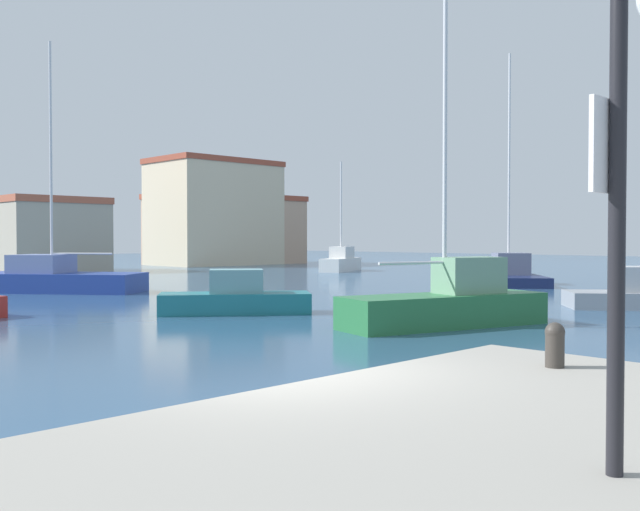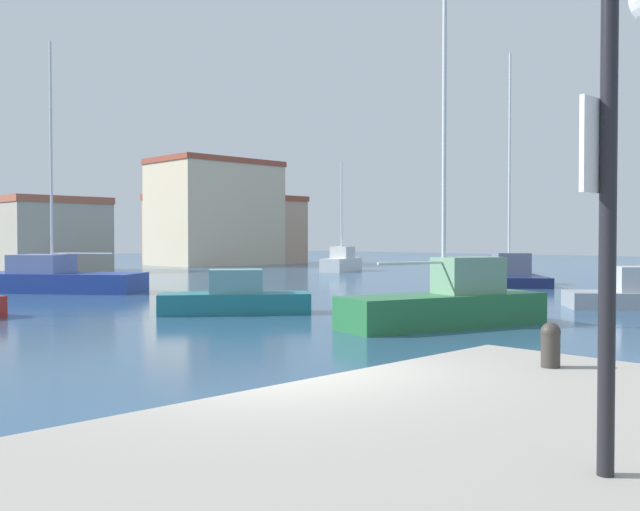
{
  "view_description": "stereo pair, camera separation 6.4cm",
  "coord_description": "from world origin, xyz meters",
  "px_view_note": "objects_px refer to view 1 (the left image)",
  "views": [
    {
      "loc": [
        -5.02,
        -5.78,
        2.47
      ],
      "look_at": [
        16.56,
        16.3,
        1.73
      ],
      "focal_mm": 39.81,
      "sensor_mm": 36.0,
      "label": 1
    },
    {
      "loc": [
        -4.97,
        -5.82,
        2.47
      ],
      "look_at": [
        16.56,
        16.3,
        1.73
      ],
      "focal_mm": 39.81,
      "sensor_mm": 36.0,
      "label": 2
    }
  ],
  "objects_px": {
    "sailboat_blue_center_channel": "(50,278)",
    "sailboat_white_distant_north": "(341,261)",
    "motorboat_teal_distant_east": "(235,298)",
    "lamppost": "(619,13)",
    "sailboat_green_far_right": "(449,302)",
    "sailboat_navy_behind_lamppost": "(509,274)",
    "mooring_bollard": "(555,343)"
  },
  "relations": [
    {
      "from": "sailboat_green_far_right",
      "to": "motorboat_teal_distant_east",
      "type": "bearing_deg",
      "value": 108.06
    },
    {
      "from": "sailboat_blue_center_channel",
      "to": "motorboat_teal_distant_east",
      "type": "bearing_deg",
      "value": -88.69
    },
    {
      "from": "mooring_bollard",
      "to": "sailboat_green_far_right",
      "type": "distance_m",
      "value": 12.24
    },
    {
      "from": "sailboat_green_far_right",
      "to": "motorboat_teal_distant_east",
      "type": "distance_m",
      "value": 7.24
    },
    {
      "from": "lamppost",
      "to": "sailboat_green_far_right",
      "type": "height_order",
      "value": "sailboat_green_far_right"
    },
    {
      "from": "sailboat_blue_center_channel",
      "to": "sailboat_green_far_right",
      "type": "distance_m",
      "value": 20.62
    },
    {
      "from": "lamppost",
      "to": "sailboat_navy_behind_lamppost",
      "type": "relative_size",
      "value": 0.33
    },
    {
      "from": "sailboat_navy_behind_lamppost",
      "to": "motorboat_teal_distant_east",
      "type": "xyz_separation_m",
      "value": [
        -20.24,
        -1.9,
        -0.04
      ]
    },
    {
      "from": "mooring_bollard",
      "to": "sailboat_blue_center_channel",
      "type": "bearing_deg",
      "value": 76.72
    },
    {
      "from": "lamppost",
      "to": "sailboat_white_distant_north",
      "type": "relative_size",
      "value": 0.5
    },
    {
      "from": "sailboat_white_distant_north",
      "to": "sailboat_navy_behind_lamppost",
      "type": "distance_m",
      "value": 17.25
    },
    {
      "from": "lamppost",
      "to": "mooring_bollard",
      "type": "distance_m",
      "value": 4.39
    },
    {
      "from": "mooring_bollard",
      "to": "lamppost",
      "type": "bearing_deg",
      "value": -147.38
    },
    {
      "from": "lamppost",
      "to": "sailboat_white_distant_north",
      "type": "xyz_separation_m",
      "value": [
        34.44,
        35.46,
        -3.05
      ]
    },
    {
      "from": "mooring_bollard",
      "to": "sailboat_white_distant_north",
      "type": "relative_size",
      "value": 0.06
    },
    {
      "from": "sailboat_green_far_right",
      "to": "sailboat_navy_behind_lamppost",
      "type": "height_order",
      "value": "sailboat_navy_behind_lamppost"
    },
    {
      "from": "mooring_bollard",
      "to": "sailboat_white_distant_north",
      "type": "xyz_separation_m",
      "value": [
        31.38,
        33.5,
        -0.58
      ]
    },
    {
      "from": "sailboat_blue_center_channel",
      "to": "sailboat_white_distant_north",
      "type": "height_order",
      "value": "sailboat_blue_center_channel"
    },
    {
      "from": "lamppost",
      "to": "sailboat_blue_center_channel",
      "type": "relative_size",
      "value": 0.36
    },
    {
      "from": "sailboat_green_far_right",
      "to": "sailboat_navy_behind_lamppost",
      "type": "bearing_deg",
      "value": 26.01
    },
    {
      "from": "lamppost",
      "to": "motorboat_teal_distant_east",
      "type": "bearing_deg",
      "value": 59.05
    },
    {
      "from": "sailboat_blue_center_channel",
      "to": "sailboat_white_distant_north",
      "type": "xyz_separation_m",
      "value": [
        24.67,
        5.07,
        0.12
      ]
    },
    {
      "from": "lamppost",
      "to": "mooring_bollard",
      "type": "xyz_separation_m",
      "value": [
        3.06,
        1.96,
        -2.47
      ]
    },
    {
      "from": "lamppost",
      "to": "sailboat_green_far_right",
      "type": "bearing_deg",
      "value": 38.86
    },
    {
      "from": "sailboat_white_distant_north",
      "to": "mooring_bollard",
      "type": "bearing_deg",
      "value": -133.13
    },
    {
      "from": "sailboat_white_distant_north",
      "to": "motorboat_teal_distant_east",
      "type": "xyz_separation_m",
      "value": [
        -24.36,
        -18.64,
        -0.24
      ]
    },
    {
      "from": "sailboat_navy_behind_lamppost",
      "to": "mooring_bollard",
      "type": "bearing_deg",
      "value": -148.43
    },
    {
      "from": "motorboat_teal_distant_east",
      "to": "sailboat_blue_center_channel",
      "type": "bearing_deg",
      "value": 91.31
    },
    {
      "from": "sailboat_blue_center_channel",
      "to": "motorboat_teal_distant_east",
      "type": "height_order",
      "value": "sailboat_blue_center_channel"
    },
    {
      "from": "mooring_bollard",
      "to": "sailboat_blue_center_channel",
      "type": "distance_m",
      "value": 29.22
    },
    {
      "from": "sailboat_blue_center_channel",
      "to": "sailboat_navy_behind_lamppost",
      "type": "bearing_deg",
      "value": -29.62
    },
    {
      "from": "mooring_bollard",
      "to": "motorboat_teal_distant_east",
      "type": "height_order",
      "value": "mooring_bollard"
    }
  ]
}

